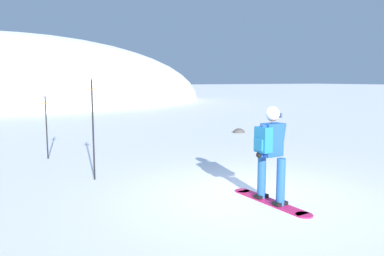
% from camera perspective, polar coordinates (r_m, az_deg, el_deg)
% --- Properties ---
extents(ground_plane, '(300.00, 300.00, 0.00)m').
position_cam_1_polar(ground_plane, '(7.30, 8.79, -10.13)').
color(ground_plane, white).
extents(ridge_peak_main, '(41.40, 37.26, 13.67)m').
position_cam_1_polar(ridge_peak_main, '(44.26, -26.55, 3.71)').
color(ridge_peak_main, white).
rests_on(ridge_peak_main, ground).
extents(snowboarder_main, '(0.64, 1.83, 1.71)m').
position_cam_1_polar(snowboarder_main, '(6.76, 11.71, -3.56)').
color(snowboarder_main, '#D11E5B').
rests_on(snowboarder_main, ground).
extents(piste_marker_near, '(0.20, 0.20, 2.22)m').
position_cam_1_polar(piste_marker_near, '(8.41, -14.71, 0.80)').
color(piste_marker_near, black).
rests_on(piste_marker_near, ground).
extents(piste_marker_far, '(0.20, 0.20, 1.80)m').
position_cam_1_polar(piste_marker_far, '(11.10, -21.10, 0.88)').
color(piste_marker_far, black).
rests_on(piste_marker_far, ground).
extents(rock_dark, '(0.51, 0.43, 0.36)m').
position_cam_1_polar(rock_dark, '(15.74, 7.08, -0.70)').
color(rock_dark, '#4C4742').
rests_on(rock_dark, ground).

